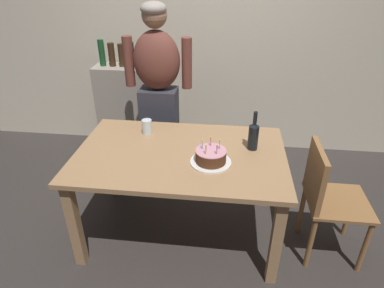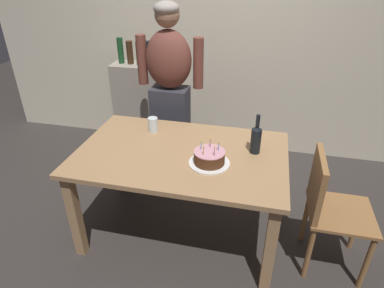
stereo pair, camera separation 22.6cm
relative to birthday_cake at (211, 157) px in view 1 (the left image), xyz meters
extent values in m
plane|color=#332D2B|center=(-0.23, 0.11, -0.79)|extent=(10.00, 10.00, 0.00)
cube|color=beige|center=(-0.23, 1.66, 0.51)|extent=(5.20, 0.10, 2.60)
cube|color=#A37A51|center=(-0.23, 0.11, -0.06)|extent=(1.50, 0.96, 0.03)
cube|color=#A37A51|center=(-0.91, -0.30, -0.43)|extent=(0.07, 0.07, 0.70)
cube|color=#A37A51|center=(0.45, -0.30, -0.43)|extent=(0.07, 0.07, 0.70)
cube|color=#A37A51|center=(-0.91, 0.52, -0.43)|extent=(0.07, 0.07, 0.70)
cube|color=#A37A51|center=(0.45, 0.52, -0.43)|extent=(0.07, 0.07, 0.70)
cylinder|color=white|center=(0.00, 0.00, -0.04)|extent=(0.28, 0.28, 0.01)
cylinder|color=#512D19|center=(0.00, 0.00, 0.01)|extent=(0.21, 0.21, 0.08)
cylinder|color=#D18E9E|center=(0.00, 0.00, 0.05)|extent=(0.21, 0.21, 0.01)
cylinder|color=#93B7DB|center=(0.06, 0.02, 0.08)|extent=(0.01, 0.01, 0.06)
sphere|color=#F9C64C|center=(0.06, 0.02, 0.12)|extent=(0.01, 0.01, 0.01)
cylinder|color=pink|center=(-0.01, 0.06, 0.08)|extent=(0.01, 0.01, 0.06)
sphere|color=#F9C64C|center=(-0.01, 0.06, 0.12)|extent=(0.01, 0.01, 0.01)
cylinder|color=#93B7DB|center=(-0.06, 0.01, 0.08)|extent=(0.01, 0.01, 0.06)
sphere|color=#F9C64C|center=(-0.06, 0.01, 0.12)|extent=(0.01, 0.01, 0.01)
cylinder|color=#EAB266|center=(-0.03, -0.05, 0.08)|extent=(0.01, 0.01, 0.06)
sphere|color=#F9C64C|center=(-0.03, -0.05, 0.12)|extent=(0.01, 0.01, 0.01)
cylinder|color=pink|center=(0.04, -0.05, 0.08)|extent=(0.01, 0.01, 0.06)
sphere|color=#F9C64C|center=(0.04, -0.05, 0.12)|extent=(0.01, 0.01, 0.01)
cylinder|color=silver|center=(-0.53, 0.37, 0.01)|extent=(0.08, 0.08, 0.12)
cylinder|color=black|center=(0.29, 0.23, 0.05)|extent=(0.07, 0.07, 0.18)
cone|color=black|center=(0.29, 0.23, 0.15)|extent=(0.07, 0.07, 0.03)
cylinder|color=black|center=(0.29, 0.23, 0.20)|extent=(0.03, 0.03, 0.09)
cube|color=#33333D|center=(-0.54, 0.90, -0.33)|extent=(0.34, 0.23, 0.92)
ellipsoid|color=brown|center=(-0.54, 0.90, 0.39)|extent=(0.41, 0.27, 0.52)
sphere|color=#936B51|center=(-0.54, 0.90, 0.76)|extent=(0.21, 0.21, 0.21)
ellipsoid|color=gray|center=(-0.54, 0.88, 0.82)|extent=(0.21, 0.21, 0.12)
cylinder|color=brown|center=(-0.28, 0.93, 0.37)|extent=(0.09, 0.09, 0.44)
cylinder|color=brown|center=(-0.80, 0.93, 0.37)|extent=(0.09, 0.09, 0.44)
cube|color=olive|center=(0.90, 0.03, -0.32)|extent=(0.42, 0.42, 0.02)
cube|color=olive|center=(0.71, 0.03, -0.11)|extent=(0.04, 0.40, 0.40)
cylinder|color=olive|center=(1.08, -0.15, -0.56)|extent=(0.04, 0.04, 0.45)
cylinder|color=olive|center=(1.08, 0.21, -0.56)|extent=(0.04, 0.04, 0.45)
cylinder|color=olive|center=(0.72, -0.15, -0.56)|extent=(0.04, 0.04, 0.45)
cylinder|color=olive|center=(0.72, 0.21, -0.56)|extent=(0.04, 0.04, 0.45)
cube|color=#9E9384|center=(-1.04, 1.44, -0.31)|extent=(0.62, 0.30, 0.96)
cylinder|color=#194723|center=(-1.25, 1.44, 0.31)|extent=(0.06, 0.06, 0.27)
cylinder|color=#382314|center=(-1.14, 1.44, 0.29)|extent=(0.07, 0.07, 0.24)
cylinder|color=#382314|center=(-1.04, 1.44, 0.29)|extent=(0.07, 0.07, 0.23)
cylinder|color=black|center=(-0.93, 1.44, 0.30)|extent=(0.07, 0.07, 0.25)
cylinder|color=#382314|center=(-0.82, 1.44, 0.27)|extent=(0.08, 0.08, 0.20)
camera|label=1|loc=(0.09, -1.90, 1.17)|focal=30.90mm
camera|label=2|loc=(0.32, -1.86, 1.17)|focal=30.90mm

